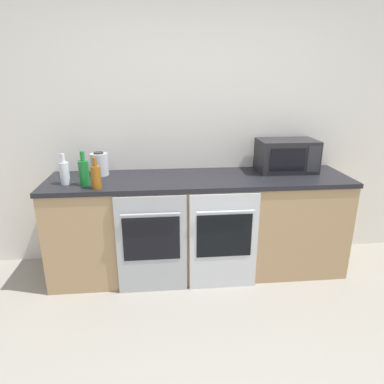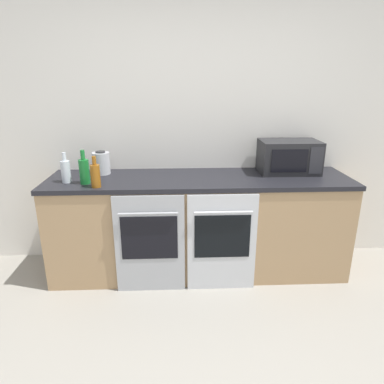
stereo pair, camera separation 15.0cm
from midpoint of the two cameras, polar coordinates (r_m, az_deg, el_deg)
wall_back at (r=3.34m, az=2.18°, el=10.36°), size 10.00×0.06×2.60m
counter_back at (r=3.23m, az=2.52°, el=-5.43°), size 2.71×0.68×0.92m
oven_left at (r=2.92m, az=-5.57°, el=-8.62°), size 0.59×0.06×0.88m
oven_right at (r=2.95m, az=6.48°, el=-8.37°), size 0.59×0.06×0.88m
microwave at (r=3.34m, az=17.10°, el=5.64°), size 0.54×0.34×0.30m
bottle_green at (r=2.97m, az=-16.15°, el=3.43°), size 0.08×0.08×0.29m
bottle_clear at (r=3.06m, az=-18.99°, el=3.36°), size 0.08×0.08×0.26m
bottle_amber at (r=2.85m, az=-14.36°, el=2.74°), size 0.08×0.08×0.26m
kettle at (r=3.25m, az=-13.62°, el=4.70°), size 0.16×0.16×0.21m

